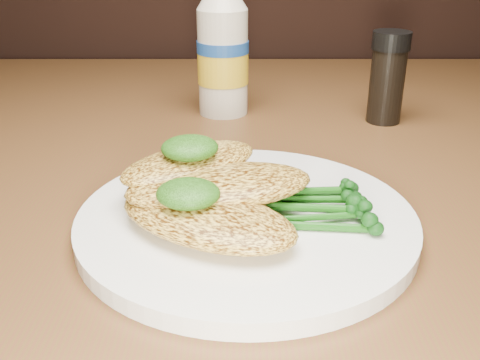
{
  "coord_description": "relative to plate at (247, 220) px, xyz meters",
  "views": [
    {
      "loc": [
        -0.02,
        0.43,
        0.98
      ],
      "look_at": [
        -0.02,
        0.83,
        0.79
      ],
      "focal_mm": 41.31,
      "sensor_mm": 36.0,
      "label": 1
    }
  ],
  "objects": [
    {
      "name": "plate",
      "position": [
        0.0,
        0.0,
        0.0
      ],
      "size": [
        0.28,
        0.28,
        0.01
      ],
      "primitive_type": "cylinder",
      "color": "white",
      "rests_on": "dining_table"
    },
    {
      "name": "chicken_front",
      "position": [
        -0.03,
        -0.03,
        0.02
      ],
      "size": [
        0.17,
        0.14,
        0.02
      ],
      "primitive_type": "ellipsoid",
      "rotation": [
        0.0,
        0.0,
        -0.53
      ],
      "color": "#F2C34D",
      "rests_on": "plate"
    },
    {
      "name": "chicken_mid",
      "position": [
        -0.02,
        0.01,
        0.03
      ],
      "size": [
        0.17,
        0.11,
        0.02
      ],
      "primitive_type": "ellipsoid",
      "rotation": [
        0.0,
        0.0,
        0.25
      ],
      "color": "#F2C34D",
      "rests_on": "plate"
    },
    {
      "name": "chicken_back",
      "position": [
        -0.05,
        0.04,
        0.03
      ],
      "size": [
        0.14,
        0.13,
        0.02
      ],
      "primitive_type": "ellipsoid",
      "rotation": [
        0.0,
        0.0,
        0.68
      ],
      "color": "#F2C34D",
      "rests_on": "plate"
    },
    {
      "name": "pesto_front",
      "position": [
        -0.04,
        -0.03,
        0.04
      ],
      "size": [
        0.06,
        0.05,
        0.02
      ],
      "primitive_type": "ellipsoid",
      "rotation": [
        0.0,
        0.0,
        -0.19
      ],
      "color": "black",
      "rests_on": "chicken_front"
    },
    {
      "name": "pesto_back",
      "position": [
        -0.05,
        0.03,
        0.05
      ],
      "size": [
        0.05,
        0.05,
        0.02
      ],
      "primitive_type": "ellipsoid",
      "rotation": [
        0.0,
        0.0,
        0.12
      ],
      "color": "black",
      "rests_on": "chicken_back"
    },
    {
      "name": "broccolini_bundle",
      "position": [
        0.04,
        0.0,
        0.02
      ],
      "size": [
        0.15,
        0.13,
        0.02
      ],
      "primitive_type": null,
      "rotation": [
        0.0,
        0.0,
        -0.28
      ],
      "color": "#185312",
      "rests_on": "plate"
    },
    {
      "name": "mayo_bottle",
      "position": [
        -0.03,
        0.31,
        0.09
      ],
      "size": [
        0.07,
        0.07,
        0.19
      ],
      "primitive_type": null,
      "rotation": [
        0.0,
        0.0,
        -0.12
      ],
      "color": "beige",
      "rests_on": "dining_table"
    },
    {
      "name": "pepper_grinder",
      "position": [
        0.18,
        0.27,
        0.05
      ],
      "size": [
        0.05,
        0.05,
        0.11
      ],
      "primitive_type": null,
      "rotation": [
        0.0,
        0.0,
        0.06
      ],
      "color": "black",
      "rests_on": "dining_table"
    }
  ]
}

